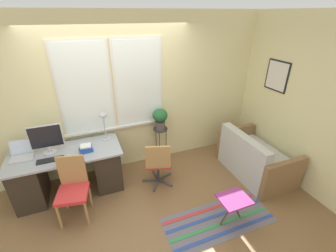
{
  "coord_description": "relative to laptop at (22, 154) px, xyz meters",
  "views": [
    {
      "loc": [
        -0.51,
        -2.87,
        2.65
      ],
      "look_at": [
        0.69,
        0.18,
        0.98
      ],
      "focal_mm": 24.0,
      "sensor_mm": 36.0,
      "label": 1
    }
  ],
  "objects": [
    {
      "name": "desk_lamp",
      "position": [
        1.22,
        0.08,
        0.3
      ],
      "size": [
        0.16,
        0.16,
        0.48
      ],
      "color": "#ADADB2",
      "rests_on": "desk"
    },
    {
      "name": "office_chair_swivel",
      "position": [
        1.94,
        -0.47,
        -0.35
      ],
      "size": [
        0.55,
        0.56,
        0.84
      ],
      "rotation": [
        0.0,
        0.0,
        2.83
      ],
      "color": "#47474C",
      "rests_on": "ground_plane"
    },
    {
      "name": "desk_chair_wooden",
      "position": [
        0.64,
        -0.62,
        -0.32
      ],
      "size": [
        0.48,
        0.49,
        0.9
      ],
      "rotation": [
        0.0,
        0.0,
        -0.2
      ],
      "color": "#B2844C",
      "rests_on": "ground_plane"
    },
    {
      "name": "couch_loveseat",
      "position": [
        3.65,
        -0.81,
        -0.51
      ],
      "size": [
        0.8,
        1.31,
        0.81
      ],
      "rotation": [
        0.0,
        0.0,
        1.57
      ],
      "color": "beige",
      "rests_on": "ground_plane"
    },
    {
      "name": "plant_stand",
      "position": [
        2.21,
        0.15,
        -0.17
      ],
      "size": [
        0.27,
        0.27,
        0.72
      ],
      "color": "#333338",
      "rests_on": "ground_plane"
    },
    {
      "name": "wall_right_with_picture",
      "position": [
        4.18,
        -0.46,
        0.56
      ],
      "size": [
        0.08,
        9.0,
        2.7
      ],
      "color": "beige",
      "rests_on": "ground_plane"
    },
    {
      "name": "desk",
      "position": [
        0.58,
        -0.11,
        -0.4
      ],
      "size": [
        1.63,
        0.71,
        0.75
      ],
      "color": "#9EA3A8",
      "rests_on": "ground_plane"
    },
    {
      "name": "book_stack",
      "position": [
        0.89,
        -0.19,
        -0.0
      ],
      "size": [
        0.21,
        0.18,
        0.1
      ],
      "color": "#2851B2",
      "rests_on": "desk"
    },
    {
      "name": "folding_stool",
      "position": [
        2.63,
        -1.59,
        -0.4
      ],
      "size": [
        0.41,
        0.34,
        0.44
      ],
      "color": "#93337A",
      "rests_on": "ground_plane"
    },
    {
      "name": "mouse",
      "position": [
        0.63,
        -0.25,
        -0.04
      ],
      "size": [
        0.04,
        0.06,
        0.03
      ],
      "color": "silver",
      "rests_on": "desk"
    },
    {
      "name": "monitor",
      "position": [
        0.37,
        -0.02,
        0.19
      ],
      "size": [
        0.45,
        0.19,
        0.46
      ],
      "color": "silver",
      "rests_on": "desk"
    },
    {
      "name": "keyboard",
      "position": [
        0.39,
        -0.25,
        -0.04
      ],
      "size": [
        0.36,
        0.12,
        0.02
      ],
      "color": "black",
      "rests_on": "desk"
    },
    {
      "name": "ground_plane",
      "position": [
        1.51,
        -0.46,
        -0.8
      ],
      "size": [
        14.0,
        14.0,
        0.0
      ],
      "primitive_type": "plane",
      "color": "brown"
    },
    {
      "name": "wall_back_with_window",
      "position": [
        1.5,
        0.33,
        0.56
      ],
      "size": [
        9.0,
        0.12,
        2.7
      ],
      "color": "beige",
      "rests_on": "ground_plane"
    },
    {
      "name": "laptop",
      "position": [
        0.0,
        0.0,
        0.0
      ],
      "size": [
        0.31,
        0.28,
        0.23
      ],
      "color": "#B7B7BC",
      "rests_on": "desk"
    },
    {
      "name": "potted_plant",
      "position": [
        2.21,
        0.15,
        0.15
      ],
      "size": [
        0.27,
        0.27,
        0.39
      ],
      "color": "#514C47",
      "rests_on": "plant_stand"
    },
    {
      "name": "floor_rug_striped",
      "position": [
        2.48,
        -1.51,
        -0.79
      ],
      "size": [
        1.58,
        0.65,
        0.01
      ],
      "color": "slate",
      "rests_on": "ground_plane"
    }
  ]
}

